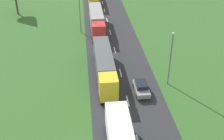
% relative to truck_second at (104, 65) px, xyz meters
% --- Properties ---
extents(road, '(10.00, 140.00, 0.06)m').
position_rel_truck_second_xyz_m(road, '(2.57, -8.51, -2.10)').
color(road, '#2B2B30').
rests_on(road, ground).
extents(lane_marking_centre, '(0.16, 124.11, 0.01)m').
position_rel_truck_second_xyz_m(lane_marking_centre, '(2.57, -9.87, -2.07)').
color(lane_marking_centre, white).
rests_on(lane_marking_centre, road).
extents(truck_second, '(2.56, 14.26, 3.60)m').
position_rel_truck_second_xyz_m(truck_second, '(0.00, 0.00, 0.00)').
color(truck_second, yellow).
rests_on(truck_second, road).
extents(truck_third, '(2.53, 13.24, 3.77)m').
position_rel_truck_second_xyz_m(truck_third, '(0.00, 18.10, 0.08)').
color(truck_third, red).
rests_on(truck_third, road).
extents(car_third, '(1.86, 3.97, 1.55)m').
position_rel_truck_second_xyz_m(car_third, '(4.72, -4.64, -1.28)').
color(car_third, gray).
rests_on(car_third, road).
extents(lamppost_second, '(0.36, 0.36, 8.17)m').
position_rel_truck_second_xyz_m(lamppost_second, '(9.03, -2.79, 2.43)').
color(lamppost_second, slate).
rests_on(lamppost_second, ground).
extents(lamppost_third, '(0.36, 0.36, 9.23)m').
position_rel_truck_second_xyz_m(lamppost_third, '(-3.27, 17.32, 2.97)').
color(lamppost_third, slate).
rests_on(lamppost_third, ground).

